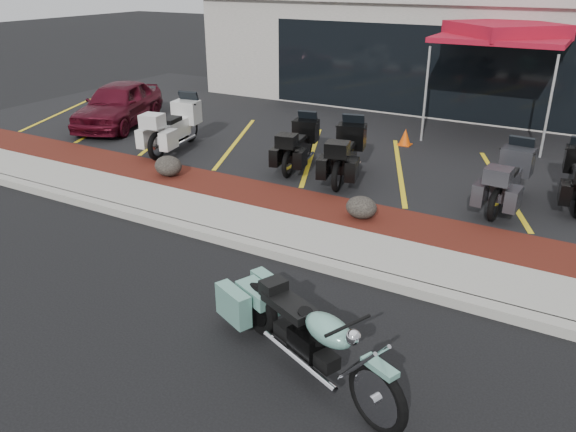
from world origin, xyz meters
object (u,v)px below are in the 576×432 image
Objects in this scene: touring_white at (189,117)px; popup_canopy at (505,34)px; traffic_cone at (405,137)px; hero_cruiser at (378,388)px; parked_car at (118,104)px.

touring_white is 0.60× the size of popup_canopy.
popup_canopy reaches higher than traffic_cone.
traffic_cone is (4.90, 2.45, -0.44)m from touring_white.
popup_canopy is (-1.19, 11.31, 2.25)m from hero_cruiser.
hero_cruiser is 6.96× the size of traffic_cone.
parked_car is at bearing 169.46° from hero_cruiser.
hero_cruiser is 1.30× the size of touring_white.
touring_white is at bearing 162.22° from hero_cruiser.
hero_cruiser is 11.59m from popup_canopy.
hero_cruiser is 10.35m from touring_white.
hero_cruiser is at bearing -53.91° from parked_car.
touring_white reaches higher than traffic_cone.
touring_white reaches higher than hero_cruiser.
touring_white is 5.37× the size of traffic_cone.
hero_cruiser is at bearing -97.73° from popup_canopy.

